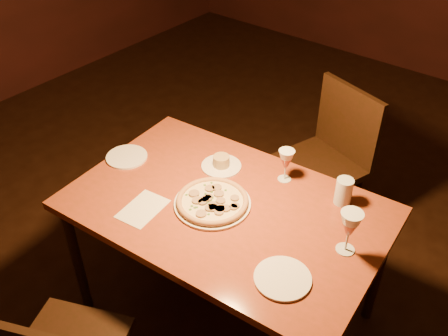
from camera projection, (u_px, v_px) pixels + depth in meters
The scene contains 12 objects.
floor at pixel (218, 328), 2.56m from camera, with size 7.00×7.00×0.00m, color black.
dining_table at pixel (226, 216), 2.25m from camera, with size 1.45×1.00×0.74m.
chair_far at pixel (327, 157), 2.87m from camera, with size 0.57×0.57×0.93m.
pizza_plate at pixel (212, 201), 2.20m from camera, with size 0.34×0.34×0.04m.
ramekin_saucer at pixel (221, 163), 2.42m from camera, with size 0.20×0.20×0.06m.
wine_glass_far at pixel (286, 165), 2.31m from camera, with size 0.07×0.07×0.16m, color #AA4F46, non-canonical shape.
wine_glass_right at pixel (349, 232), 1.94m from camera, with size 0.09×0.09×0.20m, color #AA4F46, non-canonical shape.
water_tumbler at pixel (344, 191), 2.19m from camera, with size 0.08×0.08×0.13m, color silver.
side_plate_left at pixel (127, 157), 2.49m from camera, with size 0.21×0.21×0.01m, color silver.
side_plate_near at pixel (283, 278), 1.87m from camera, with size 0.22×0.22×0.01m, color silver.
menu_card at pixel (143, 209), 2.19m from camera, with size 0.15×0.22×0.00m, color beige.
pendant_light at pixel (227, 15), 1.69m from camera, with size 0.12×0.12×0.12m, color #F39B44.
Camera 1 is at (0.99, -1.19, 2.21)m, focal length 40.00 mm.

